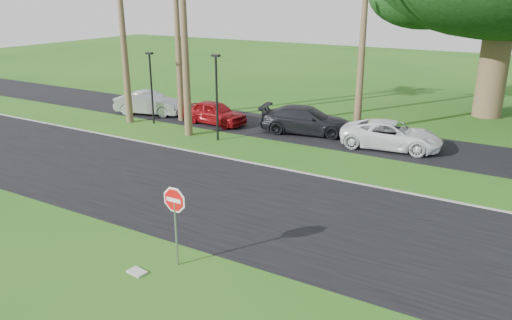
{
  "coord_description": "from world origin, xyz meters",
  "views": [
    {
      "loc": [
        9.17,
        -13.12,
        7.75
      ],
      "look_at": [
        0.26,
        2.02,
        1.8
      ],
      "focal_mm": 35.0,
      "sensor_mm": 36.0,
      "label": 1
    }
  ],
  "objects_px": {
    "car_dark": "(306,120)",
    "car_minivan": "(391,135)",
    "car_silver": "(149,103)",
    "stop_sign_near": "(175,210)",
    "car_red": "(215,113)"
  },
  "relations": [
    {
      "from": "car_dark",
      "to": "car_minivan",
      "type": "relative_size",
      "value": 1.04
    },
    {
      "from": "car_dark",
      "to": "car_minivan",
      "type": "bearing_deg",
      "value": -107.49
    },
    {
      "from": "car_silver",
      "to": "stop_sign_near",
      "type": "bearing_deg",
      "value": -150.14
    },
    {
      "from": "car_red",
      "to": "car_minivan",
      "type": "height_order",
      "value": "car_minivan"
    },
    {
      "from": "car_red",
      "to": "car_dark",
      "type": "relative_size",
      "value": 0.79
    },
    {
      "from": "car_red",
      "to": "car_dark",
      "type": "height_order",
      "value": "car_dark"
    },
    {
      "from": "stop_sign_near",
      "to": "car_dark",
      "type": "height_order",
      "value": "stop_sign_near"
    },
    {
      "from": "car_red",
      "to": "car_minivan",
      "type": "distance_m",
      "value": 10.76
    },
    {
      "from": "car_red",
      "to": "stop_sign_near",
      "type": "bearing_deg",
      "value": -144.88
    },
    {
      "from": "car_silver",
      "to": "car_dark",
      "type": "relative_size",
      "value": 0.86
    },
    {
      "from": "stop_sign_near",
      "to": "car_minivan",
      "type": "bearing_deg",
      "value": 81.81
    },
    {
      "from": "car_red",
      "to": "car_dark",
      "type": "distance_m",
      "value": 5.8
    },
    {
      "from": "car_minivan",
      "to": "car_dark",
      "type": "bearing_deg",
      "value": 78.38
    },
    {
      "from": "car_red",
      "to": "car_minivan",
      "type": "bearing_deg",
      "value": -83.45
    },
    {
      "from": "car_silver",
      "to": "car_red",
      "type": "xyz_separation_m",
      "value": [
        5.17,
        0.12,
        -0.04
      ]
    }
  ]
}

